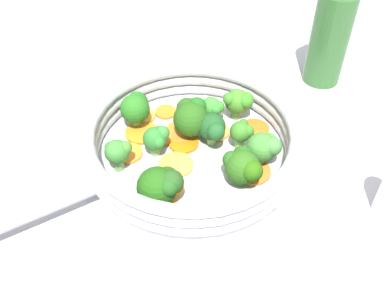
% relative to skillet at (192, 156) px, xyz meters
% --- Properties ---
extents(ground_plane, '(4.00, 4.00, 0.00)m').
position_rel_skillet_xyz_m(ground_plane, '(0.00, 0.00, -0.01)').
color(ground_plane, '#B9B6BE').
extents(skillet, '(0.26, 0.26, 0.02)m').
position_rel_skillet_xyz_m(skillet, '(0.00, 0.00, 0.00)').
color(skillet, '#B2B5B7').
rests_on(skillet, ground_plane).
extents(skillet_rim_wall, '(0.28, 0.28, 0.05)m').
position_rel_skillet_xyz_m(skillet_rim_wall, '(0.00, 0.00, 0.03)').
color(skillet_rim_wall, '#B5B9BF').
rests_on(skillet_rim_wall, skillet).
extents(skillet_handle, '(0.22, 0.04, 0.02)m').
position_rel_skillet_xyz_m(skillet_handle, '(-0.24, 0.02, 0.02)').
color(skillet_handle, '#999B9E').
rests_on(skillet_handle, skillet).
extents(skillet_rivet_left, '(0.01, 0.01, 0.01)m').
position_rel_skillet_xyz_m(skillet_rivet_left, '(-0.12, 0.04, 0.01)').
color(skillet_rivet_left, '#B1B2B5').
rests_on(skillet_rivet_left, skillet).
extents(skillet_rivet_right, '(0.01, 0.01, 0.01)m').
position_rel_skillet_xyz_m(skillet_rivet_right, '(-0.12, -0.01, 0.01)').
color(skillet_rivet_right, '#B7B0B2').
rests_on(skillet_rivet_right, skillet).
extents(carrot_slice_0, '(0.06, 0.06, 0.00)m').
position_rel_skillet_xyz_m(carrot_slice_0, '(0.01, 0.04, 0.01)').
color(carrot_slice_0, orange).
rests_on(carrot_slice_0, skillet).
extents(carrot_slice_1, '(0.04, 0.04, 0.00)m').
position_rel_skillet_xyz_m(carrot_slice_1, '(0.08, 0.06, 0.01)').
color(carrot_slice_1, '#DA5E1C').
rests_on(carrot_slice_1, skillet).
extents(carrot_slice_2, '(0.04, 0.04, 0.01)m').
position_rel_skillet_xyz_m(carrot_slice_2, '(-0.01, 0.10, 0.01)').
color(carrot_slice_2, orange).
rests_on(carrot_slice_2, skillet).
extents(carrot_slice_3, '(0.05, 0.05, 0.00)m').
position_rel_skillet_xyz_m(carrot_slice_3, '(-0.06, -0.04, 0.01)').
color(carrot_slice_3, orange).
rests_on(carrot_slice_3, skillet).
extents(carrot_slice_4, '(0.04, 0.04, 0.00)m').
position_rel_skillet_xyz_m(carrot_slice_4, '(0.02, 0.09, 0.01)').
color(carrot_slice_4, orange).
rests_on(carrot_slice_4, skillet).
extents(carrot_slice_5, '(0.06, 0.06, 0.00)m').
position_rel_skillet_xyz_m(carrot_slice_5, '(0.10, -0.01, 0.01)').
color(carrot_slice_5, orange).
rests_on(carrot_slice_5, skillet).
extents(carrot_slice_6, '(0.04, 0.04, 0.01)m').
position_rel_skillet_xyz_m(carrot_slice_6, '(-0.02, 0.04, 0.01)').
color(carrot_slice_6, orange).
rests_on(carrot_slice_6, skillet).
extents(carrot_slice_7, '(0.05, 0.05, 0.00)m').
position_rel_skillet_xyz_m(carrot_slice_7, '(0.00, 0.02, 0.01)').
color(carrot_slice_7, orange).
rests_on(carrot_slice_7, skillet).
extents(carrot_slice_8, '(0.04, 0.04, 0.00)m').
position_rel_skillet_xyz_m(carrot_slice_8, '(0.05, 0.01, 0.01)').
color(carrot_slice_8, '#F9903D').
rests_on(carrot_slice_8, skillet).
extents(carrot_slice_9, '(0.05, 0.05, 0.00)m').
position_rel_skillet_xyz_m(carrot_slice_9, '(-0.07, 0.05, 0.01)').
color(carrot_slice_9, orange).
rests_on(carrot_slice_9, skillet).
extents(carrot_slice_10, '(0.06, 0.06, 0.00)m').
position_rel_skillet_xyz_m(carrot_slice_10, '(0.04, -0.07, 0.01)').
color(carrot_slice_10, orange).
rests_on(carrot_slice_10, skillet).
extents(carrot_slice_11, '(0.04, 0.04, 0.00)m').
position_rel_skillet_xyz_m(carrot_slice_11, '(-0.08, -0.06, 0.01)').
color(carrot_slice_11, orange).
rests_on(carrot_slice_11, skillet).
extents(carrot_slice_12, '(0.06, 0.06, 0.00)m').
position_rel_skillet_xyz_m(carrot_slice_12, '(-0.04, 0.07, 0.01)').
color(carrot_slice_12, orange).
rests_on(carrot_slice_12, skillet).
extents(carrot_slice_13, '(0.06, 0.06, 0.00)m').
position_rel_skillet_xyz_m(carrot_slice_13, '(-0.03, -0.01, 0.01)').
color(carrot_slice_13, '#EB8F3F').
rests_on(carrot_slice_13, skillet).
extents(broccoli_floret_0, '(0.04, 0.04, 0.05)m').
position_rel_skillet_xyz_m(broccoli_floret_0, '(0.03, -0.01, 0.04)').
color(broccoli_floret_0, '#87B060').
rests_on(broccoli_floret_0, skillet).
extents(broccoli_floret_1, '(0.05, 0.05, 0.06)m').
position_rel_skillet_xyz_m(broccoli_floret_1, '(0.02, 0.03, 0.04)').
color(broccoli_floret_1, '#8DAA60').
rests_on(broccoli_floret_1, skillet).
extents(broccoli_floret_2, '(0.03, 0.03, 0.04)m').
position_rel_skillet_xyz_m(broccoli_floret_2, '(0.06, -0.03, 0.03)').
color(broccoli_floret_2, '#7CB35D').
rests_on(broccoli_floret_2, skillet).
extents(broccoli_floret_3, '(0.03, 0.03, 0.04)m').
position_rel_skillet_xyz_m(broccoli_floret_3, '(0.06, 0.03, 0.03)').
color(broccoli_floret_3, '#779F57').
rests_on(broccoli_floret_3, skillet).
extents(broccoli_floret_4, '(0.03, 0.03, 0.05)m').
position_rel_skillet_xyz_m(broccoli_floret_4, '(-0.09, 0.03, 0.04)').
color(broccoli_floret_4, '#6C9750').
rests_on(broccoli_floret_4, skillet).
extents(broccoli_floret_5, '(0.04, 0.03, 0.04)m').
position_rel_skillet_xyz_m(broccoli_floret_5, '(-0.04, 0.03, 0.03)').
color(broccoli_floret_5, '#78A15C').
rests_on(broccoli_floret_5, skillet).
extents(broccoli_floret_6, '(0.04, 0.05, 0.05)m').
position_rel_skillet_xyz_m(broccoli_floret_6, '(0.02, -0.08, 0.04)').
color(broccoli_floret_6, '#639647').
rests_on(broccoli_floret_6, skillet).
extents(broccoli_floret_7, '(0.04, 0.04, 0.05)m').
position_rel_skillet_xyz_m(broccoli_floret_7, '(-0.03, 0.09, 0.04)').
color(broccoli_floret_7, '#6C9E56').
rests_on(broccoli_floret_7, skillet).
extents(broccoli_floret_8, '(0.04, 0.04, 0.05)m').
position_rel_skillet_xyz_m(broccoli_floret_8, '(0.09, 0.02, 0.04)').
color(broccoli_floret_8, olive).
rests_on(broccoli_floret_8, skillet).
extents(broccoli_floret_9, '(0.05, 0.05, 0.05)m').
position_rel_skillet_xyz_m(broccoli_floret_9, '(-0.08, -0.05, 0.04)').
color(broccoli_floret_9, '#6BA15D').
rests_on(broccoli_floret_9, skillet).
extents(broccoli_floret_10, '(0.04, 0.04, 0.05)m').
position_rel_skillet_xyz_m(broccoli_floret_10, '(0.06, -0.07, 0.04)').
color(broccoli_floret_10, '#7E9C53').
rests_on(broccoli_floret_10, skillet).
extents(oil_bottle, '(0.06, 0.06, 0.19)m').
position_rel_skillet_xyz_m(oil_bottle, '(0.28, 0.03, 0.07)').
color(oil_bottle, '#2D5B28').
rests_on(oil_bottle, ground_plane).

